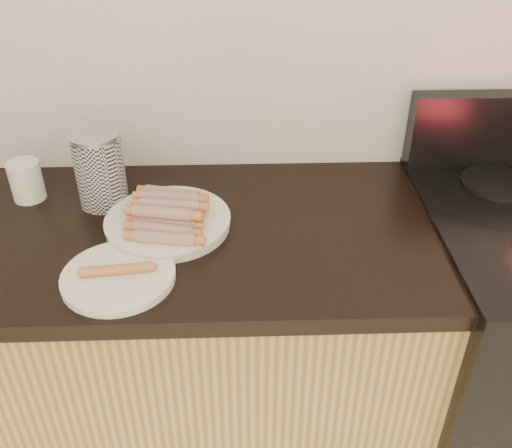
{
  "coord_description": "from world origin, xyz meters",
  "views": [
    {
      "loc": [
        -0.05,
        0.61,
        1.64
      ],
      "look_at": [
        -0.01,
        1.62,
        0.96
      ],
      "focal_mm": 40.0,
      "sensor_mm": 36.0,
      "label": 1
    }
  ],
  "objects_px": {
    "mug": "(26,181)",
    "side_plate": "(119,277)",
    "main_plate": "(168,223)",
    "canister": "(100,169)"
  },
  "relations": [
    {
      "from": "mug",
      "to": "side_plate",
      "type": "bearing_deg",
      "value": -50.27
    },
    {
      "from": "main_plate",
      "to": "canister",
      "type": "xyz_separation_m",
      "value": [
        -0.17,
        0.11,
        0.08
      ]
    },
    {
      "from": "side_plate",
      "to": "canister",
      "type": "relative_size",
      "value": 1.24
    },
    {
      "from": "canister",
      "to": "mug",
      "type": "relative_size",
      "value": 1.89
    },
    {
      "from": "side_plate",
      "to": "mug",
      "type": "relative_size",
      "value": 2.34
    },
    {
      "from": "main_plate",
      "to": "mug",
      "type": "bearing_deg",
      "value": 158.51
    },
    {
      "from": "main_plate",
      "to": "mug",
      "type": "distance_m",
      "value": 0.38
    },
    {
      "from": "side_plate",
      "to": "mug",
      "type": "distance_m",
      "value": 0.43
    },
    {
      "from": "main_plate",
      "to": "canister",
      "type": "height_order",
      "value": "canister"
    },
    {
      "from": "side_plate",
      "to": "mug",
      "type": "height_order",
      "value": "mug"
    }
  ]
}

